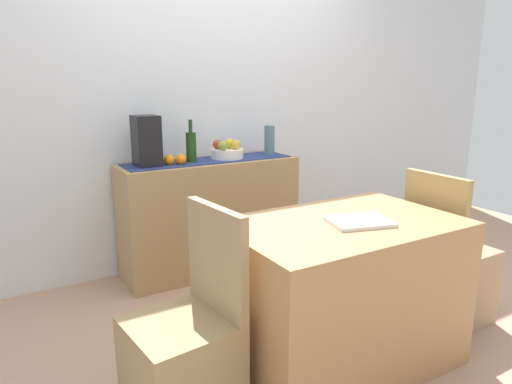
{
  "coord_description": "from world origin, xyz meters",
  "views": [
    {
      "loc": [
        -1.5,
        -2.05,
        1.38
      ],
      "look_at": [
        -0.07,
        0.36,
        0.7
      ],
      "focal_mm": 32.05,
      "sensor_mm": 36.0,
      "label": 1
    }
  ],
  "objects": [
    {
      "name": "ground_plane",
      "position": [
        0.0,
        0.0,
        -0.01
      ],
      "size": [
        6.4,
        6.4,
        0.02
      ],
      "primitive_type": "cube",
      "color": "tan",
      "rests_on": "ground"
    },
    {
      "name": "room_wall_rear",
      "position": [
        0.0,
        1.18,
        1.35
      ],
      "size": [
        6.4,
        0.06,
        2.7
      ],
      "primitive_type": "cube",
      "color": "silver",
      "rests_on": "ground"
    },
    {
      "name": "sideboard_console",
      "position": [
        -0.14,
        0.92,
        0.41
      ],
      "size": [
        1.3,
        0.42,
        0.83
      ],
      "primitive_type": "cube",
      "color": "tan",
      "rests_on": "ground"
    },
    {
      "name": "table_runner",
      "position": [
        -0.14,
        0.92,
        0.83
      ],
      "size": [
        1.22,
        0.32,
        0.01
      ],
      "primitive_type": "cube",
      "color": "navy",
      "rests_on": "sideboard_console"
    },
    {
      "name": "fruit_bowl",
      "position": [
        0.01,
        0.92,
        0.87
      ],
      "size": [
        0.24,
        0.24,
        0.07
      ],
      "primitive_type": "cylinder",
      "color": "white",
      "rests_on": "table_runner"
    },
    {
      "name": "apple_center",
      "position": [
        0.04,
        0.95,
        0.94
      ],
      "size": [
        0.07,
        0.07,
        0.07
      ],
      "primitive_type": "sphere",
      "color": "gold",
      "rests_on": "fruit_bowl"
    },
    {
      "name": "apple_right",
      "position": [
        0.06,
        0.88,
        0.94
      ],
      "size": [
        0.07,
        0.07,
        0.07
      ],
      "primitive_type": "sphere",
      "color": "gold",
      "rests_on": "fruit_bowl"
    },
    {
      "name": "apple_upper",
      "position": [
        -0.05,
        0.87,
        0.94
      ],
      "size": [
        0.07,
        0.07,
        0.07
      ],
      "primitive_type": "sphere",
      "color": "olive",
      "rests_on": "fruit_bowl"
    },
    {
      "name": "apple_rear",
      "position": [
        -0.05,
        0.96,
        0.94
      ],
      "size": [
        0.07,
        0.07,
        0.07
      ],
      "primitive_type": "sphere",
      "color": "#B33F28",
      "rests_on": "fruit_bowl"
    },
    {
      "name": "wine_bottle",
      "position": [
        -0.27,
        0.92,
        0.94
      ],
      "size": [
        0.07,
        0.07,
        0.3
      ],
      "color": "#1B4014",
      "rests_on": "sideboard_console"
    },
    {
      "name": "coffee_maker",
      "position": [
        -0.59,
        0.92,
        1.0
      ],
      "size": [
        0.16,
        0.18,
        0.34
      ],
      "primitive_type": "cube",
      "color": "black",
      "rests_on": "sideboard_console"
    },
    {
      "name": "ceramic_vase",
      "position": [
        0.37,
        0.92,
        0.94
      ],
      "size": [
        0.08,
        0.08,
        0.23
      ],
      "primitive_type": "cylinder",
      "color": "slate",
      "rests_on": "sideboard_console"
    },
    {
      "name": "orange_loose_end",
      "position": [
        -0.45,
        0.89,
        0.87
      ],
      "size": [
        0.07,
        0.07,
        0.07
      ],
      "primitive_type": "sphere",
      "color": "orange",
      "rests_on": "sideboard_console"
    },
    {
      "name": "orange_loose_mid",
      "position": [
        -0.37,
        0.86,
        0.87
      ],
      "size": [
        0.07,
        0.07,
        0.07
      ],
      "primitive_type": "sphere",
      "color": "orange",
      "rests_on": "sideboard_console"
    },
    {
      "name": "dining_table",
      "position": [
        -0.09,
        -0.48,
        0.37
      ],
      "size": [
        1.11,
        0.72,
        0.74
      ],
      "primitive_type": "cube",
      "color": "#B08051",
      "rests_on": "ground"
    },
    {
      "name": "open_book",
      "position": [
        -0.05,
        -0.54,
        0.75
      ],
      "size": [
        0.33,
        0.28,
        0.02
      ],
      "primitive_type": "cube",
      "rotation": [
        0.0,
        0.0,
        -0.27
      ],
      "color": "white",
      "rests_on": "dining_table"
    },
    {
      "name": "chair_near_window",
      "position": [
        -0.91,
        -0.48,
        0.27
      ],
      "size": [
        0.44,
        0.44,
        0.9
      ],
      "color": "#9D8355",
      "rests_on": "ground"
    },
    {
      "name": "chair_by_corner",
      "position": [
        0.73,
        -0.48,
        0.27
      ],
      "size": [
        0.4,
        0.4,
        0.9
      ],
      "color": "tan",
      "rests_on": "ground"
    }
  ]
}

